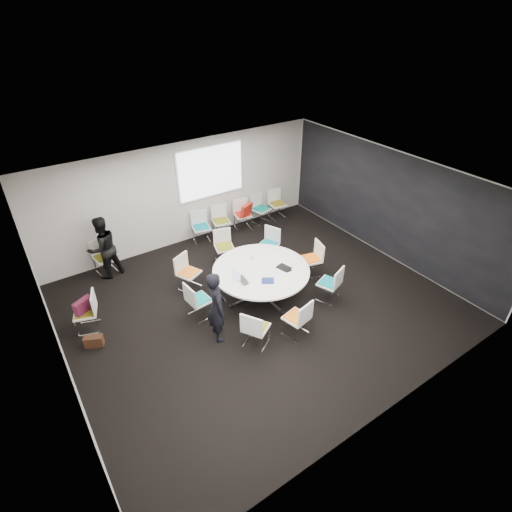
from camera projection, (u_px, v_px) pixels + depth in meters
room_shell at (263, 250)px, 8.32m from camera, size 8.08×7.08×2.88m
conference_table at (261, 276)px, 9.01m from camera, size 2.17×2.17×0.73m
projection_screen at (211, 172)px, 10.80m from camera, size 1.90×0.03×1.35m
chair_ring_a at (311, 265)px, 9.85m from camera, size 0.55×0.55×0.88m
chair_ring_b at (269, 250)px, 10.42m from camera, size 0.60×0.60×0.88m
chair_ring_c at (225, 253)px, 10.32m from camera, size 0.56×0.56×0.88m
chair_ring_d at (189, 279)px, 9.37m from camera, size 0.61×0.60×0.88m
chair_ring_e at (199, 306)px, 8.54m from camera, size 0.49×0.50×0.88m
chair_ring_f at (256, 334)px, 7.84m from camera, size 0.62×0.63×0.88m
chair_ring_g at (297, 324)px, 8.08m from camera, size 0.55×0.54×0.88m
chair_ring_h at (329, 289)px, 9.03m from camera, size 0.59×0.58×0.88m
chair_back_a at (202, 233)px, 11.19m from camera, size 0.55×0.54×0.88m
chair_back_b at (221, 227)px, 11.49m from camera, size 0.55×0.54×0.88m
chair_back_c at (243, 220)px, 11.83m from camera, size 0.54×0.53×0.88m
chair_back_d at (261, 214)px, 12.14m from camera, size 0.55×0.54×0.88m
chair_back_e at (277, 209)px, 12.43m from camera, size 0.50×0.49×0.88m
chair_spare_left at (88, 318)px, 8.22m from camera, size 0.57×0.58×0.88m
chair_person_back at (105, 263)px, 9.93m from camera, size 0.52×0.51×0.88m
person_main at (217, 307)px, 7.76m from camera, size 0.50×0.64×1.56m
person_back at (103, 248)px, 9.53m from camera, size 0.91×0.79×1.60m
laptop at (245, 279)px, 8.56m from camera, size 0.27×0.38×0.03m
laptop_lid at (236, 274)px, 8.54m from camera, size 0.04×0.30×0.22m
notebook_black at (284, 268)px, 8.94m from camera, size 0.29×0.35×0.02m
tablet_folio at (268, 281)px, 8.53m from camera, size 0.33×0.31×0.03m
papers_right at (274, 255)px, 9.37m from camera, size 0.36×0.33×0.00m
papers_front at (291, 262)px, 9.14m from camera, size 0.32×0.24×0.00m
cup at (253, 258)px, 9.22m from camera, size 0.08×0.08×0.09m
phone at (289, 271)px, 8.85m from camera, size 0.14×0.07×0.01m
maroon_bag at (83, 306)px, 8.03m from camera, size 0.42×0.31×0.28m
brown_bag at (94, 341)px, 7.89m from camera, size 0.39×0.30×0.24m
red_jacket at (247, 210)px, 11.44m from camera, size 0.47×0.31×0.36m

